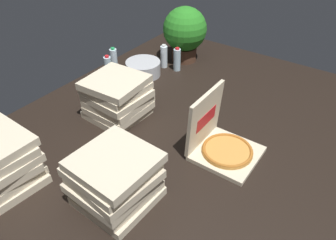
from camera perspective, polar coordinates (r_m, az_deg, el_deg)
name	(u,v)px	position (r m, az deg, el deg)	size (l,w,h in m)	color
ground_plane	(178,146)	(2.07, 1.82, -4.68)	(3.20, 2.40, 0.02)	black
open_pizza_box	(220,142)	(1.98, 9.44, -3.93)	(0.37, 0.38, 0.40)	beige
pizza_stack_right_far	(115,179)	(1.66, -9.61, -10.44)	(0.41, 0.42, 0.30)	beige
pizza_stack_center_near	(117,98)	(2.25, -9.12, 3.97)	(0.39, 0.41, 0.30)	beige
ice_bucket	(143,68)	(2.81, -4.49, 9.28)	(0.30, 0.30, 0.12)	#B7BABF
water_bottle_0	(114,60)	(2.90, -9.73, 10.68)	(0.06, 0.06, 0.21)	silver
water_bottle_1	(177,60)	(2.86, 1.65, 10.83)	(0.06, 0.06, 0.21)	silver
water_bottle_2	(108,68)	(2.77, -10.73, 9.23)	(0.06, 0.06, 0.21)	silver
water_bottle_3	(164,56)	(2.92, -0.74, 11.37)	(0.06, 0.06, 0.21)	white
potted_plant	(185,32)	(2.99, 3.04, 15.61)	(0.40, 0.40, 0.50)	#513323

